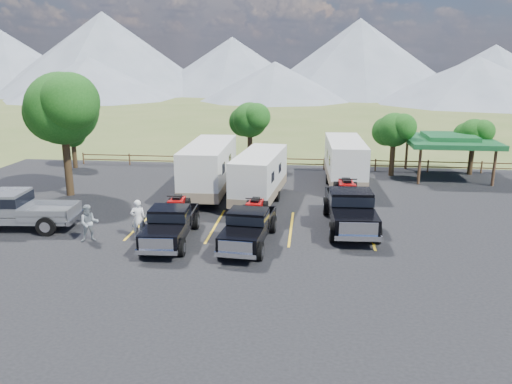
# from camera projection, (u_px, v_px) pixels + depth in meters

# --- Properties ---
(ground) EXTENTS (320.00, 320.00, 0.00)m
(ground) POSITION_uv_depth(u_px,v_px,m) (243.00, 257.00, 22.37)
(ground) COLOR #485C27
(ground) RESTS_ON ground
(asphalt_lot) EXTENTS (44.00, 34.00, 0.04)m
(asphalt_lot) POSITION_uv_depth(u_px,v_px,m) (251.00, 234.00, 25.24)
(asphalt_lot) COLOR black
(asphalt_lot) RESTS_ON ground
(stall_lines) EXTENTS (12.12, 5.50, 0.01)m
(stall_lines) POSITION_uv_depth(u_px,v_px,m) (253.00, 227.00, 26.20)
(stall_lines) COLOR gold
(stall_lines) RESTS_ON asphalt_lot
(tree_big_nw) EXTENTS (5.54, 5.18, 7.84)m
(tree_big_nw) POSITION_uv_depth(u_px,v_px,m) (62.00, 108.00, 30.92)
(tree_big_nw) COLOR black
(tree_big_nw) RESTS_ON ground
(tree_ne_a) EXTENTS (3.11, 2.92, 4.76)m
(tree_ne_a) POSITION_uv_depth(u_px,v_px,m) (394.00, 130.00, 36.84)
(tree_ne_a) COLOR black
(tree_ne_a) RESTS_ON ground
(tree_ne_b) EXTENTS (2.77, 2.59, 4.27)m
(tree_ne_b) POSITION_uv_depth(u_px,v_px,m) (473.00, 134.00, 37.25)
(tree_ne_b) COLOR black
(tree_ne_b) RESTS_ON ground
(tree_north) EXTENTS (3.46, 3.24, 5.25)m
(tree_north) POSITION_uv_depth(u_px,v_px,m) (250.00, 120.00, 39.84)
(tree_north) COLOR black
(tree_north) RESTS_ON ground
(tree_nw_small) EXTENTS (2.59, 2.43, 3.85)m
(tree_nw_small) POSITION_uv_depth(u_px,v_px,m) (72.00, 134.00, 39.68)
(tree_nw_small) COLOR black
(tree_nw_small) RESTS_ON ground
(rail_fence) EXTENTS (36.12, 0.12, 1.00)m
(rail_fence) POSITION_uv_depth(u_px,v_px,m) (299.00, 162.00, 39.76)
(rail_fence) COLOR brown
(rail_fence) RESTS_ON ground
(pavilion) EXTENTS (6.20, 6.20, 3.22)m
(pavilion) POSITION_uv_depth(u_px,v_px,m) (449.00, 140.00, 36.58)
(pavilion) COLOR brown
(pavilion) RESTS_ON ground
(mountain_range) EXTENTS (209.00, 71.00, 20.00)m
(mountain_range) POSITION_uv_depth(u_px,v_px,m) (270.00, 61.00, 122.87)
(mountain_range) COLOR slate
(mountain_range) RESTS_ON ground
(rig_left) EXTENTS (2.28, 5.87, 1.93)m
(rig_left) POSITION_uv_depth(u_px,v_px,m) (171.00, 222.00, 24.05)
(rig_left) COLOR black
(rig_left) RESTS_ON asphalt_lot
(rig_center) EXTENTS (2.39, 5.86, 1.92)m
(rig_center) POSITION_uv_depth(u_px,v_px,m) (249.00, 225.00, 23.67)
(rig_center) COLOR black
(rig_center) RESTS_ON asphalt_lot
(rig_right) EXTENTS (2.66, 6.92, 2.28)m
(rig_right) POSITION_uv_depth(u_px,v_px,m) (350.00, 207.00, 25.94)
(rig_right) COLOR black
(rig_right) RESTS_ON asphalt_lot
(trailer_left) EXTENTS (2.67, 9.69, 3.37)m
(trailer_left) POSITION_uv_depth(u_px,v_px,m) (209.00, 169.00, 31.74)
(trailer_left) COLOR silver
(trailer_left) RESTS_ON asphalt_lot
(trailer_center) EXTENTS (2.98, 8.81, 3.05)m
(trailer_center) POSITION_uv_depth(u_px,v_px,m) (260.00, 177.00, 30.40)
(trailer_center) COLOR silver
(trailer_center) RESTS_ON asphalt_lot
(trailer_right) EXTENTS (2.61, 9.13, 3.17)m
(trailer_right) POSITION_uv_depth(u_px,v_px,m) (345.00, 162.00, 34.36)
(trailer_right) COLOR silver
(trailer_right) RESTS_ON asphalt_lot
(pickup_silver) EXTENTS (6.80, 2.82, 1.99)m
(pickup_silver) POSITION_uv_depth(u_px,v_px,m) (13.00, 210.00, 25.66)
(pickup_silver) COLOR gray
(pickup_silver) RESTS_ON asphalt_lot
(person_a) EXTENTS (0.83, 0.67, 1.95)m
(person_a) POSITION_uv_depth(u_px,v_px,m) (138.00, 219.00, 24.34)
(person_a) COLOR white
(person_a) RESTS_ON asphalt_lot
(person_b) EXTENTS (1.09, 0.99, 1.83)m
(person_b) POSITION_uv_depth(u_px,v_px,m) (89.00, 223.00, 23.92)
(person_b) COLOR gray
(person_b) RESTS_ON asphalt_lot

